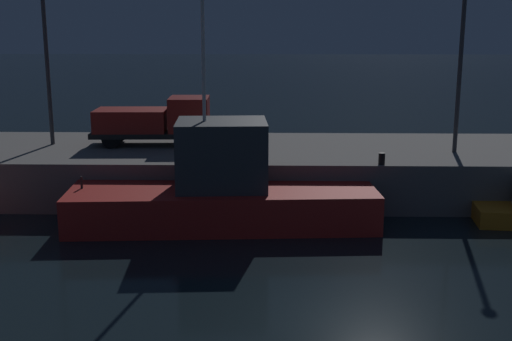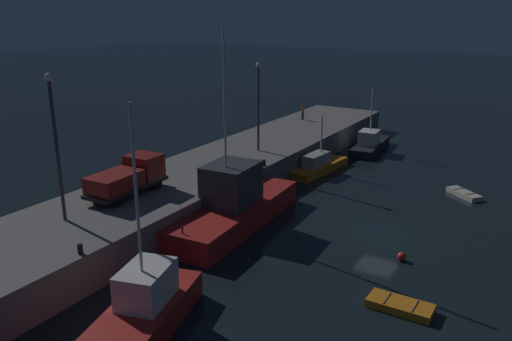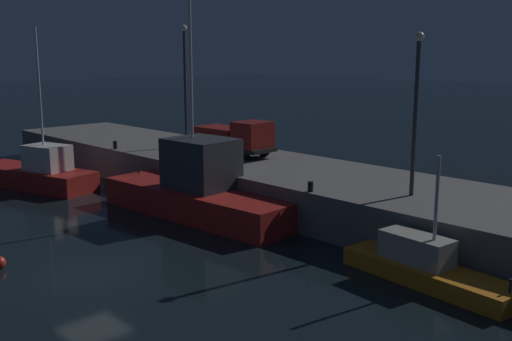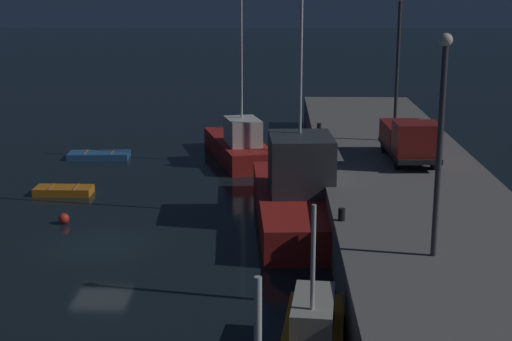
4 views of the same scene
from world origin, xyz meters
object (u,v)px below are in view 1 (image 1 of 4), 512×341
(utility_truck, at_px, (157,121))
(lamp_post_west, at_px, (46,43))
(lamp_post_east, at_px, (461,55))
(fishing_boat_white, at_px, (223,191))
(bollard_west, at_px, (382,159))

(utility_truck, bearing_deg, lamp_post_west, 179.76)
(lamp_post_west, xyz_separation_m, lamp_post_east, (19.50, -1.57, -0.49))
(fishing_boat_white, height_order, lamp_post_west, fishing_boat_white)
(lamp_post_west, distance_m, lamp_post_east, 19.57)
(lamp_post_west, height_order, bollard_west, lamp_post_west)
(fishing_boat_white, xyz_separation_m, lamp_post_west, (-8.91, 5.85, 5.84))
(fishing_boat_white, xyz_separation_m, bollard_west, (6.72, 1.42, 1.11))
(lamp_post_east, height_order, bollard_west, lamp_post_east)
(lamp_post_east, distance_m, utility_truck, 14.69)
(fishing_boat_white, height_order, utility_truck, fishing_boat_white)
(fishing_boat_white, relative_size, lamp_post_east, 1.72)
(lamp_post_east, distance_m, bollard_west, 6.42)
(utility_truck, relative_size, bollard_west, 12.05)
(fishing_boat_white, height_order, bollard_west, fishing_boat_white)
(bollard_west, bearing_deg, fishing_boat_white, -168.05)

